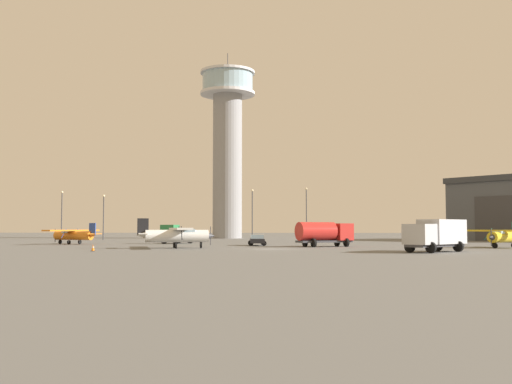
% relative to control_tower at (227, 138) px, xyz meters
% --- Properties ---
extents(ground_plane, '(400.00, 400.00, 0.00)m').
position_rel_control_tower_xyz_m(ground_plane, '(13.65, -63.20, -21.50)').
color(ground_plane, '#60605E').
extents(control_tower, '(11.74, 11.74, 39.85)m').
position_rel_control_tower_xyz_m(control_tower, '(0.00, 0.00, 0.00)').
color(control_tower, gray).
rests_on(control_tower, ground_plane).
extents(airplane_white, '(8.58, 10.91, 3.25)m').
position_rel_control_tower_xyz_m(airplane_white, '(3.00, -61.46, -19.99)').
color(airplane_white, white).
rests_on(airplane_white, ground_plane).
extents(airplane_orange, '(7.54, 9.56, 2.86)m').
position_rel_control_tower_xyz_m(airplane_orange, '(-14.37, -47.13, -20.17)').
color(airplane_orange, orange).
rests_on(airplane_orange, ground_plane).
extents(airplane_yellow, '(8.61, 7.70, 2.92)m').
position_rel_control_tower_xyz_m(airplane_yellow, '(39.10, -56.47, -20.14)').
color(airplane_yellow, gold).
rests_on(airplane_yellow, ground_plane).
extents(truck_flatbed_green, '(4.19, 5.97, 2.65)m').
position_rel_control_tower_xyz_m(truck_flatbed_green, '(-1.53, -42.85, -20.23)').
color(truck_flatbed_green, '#38383D').
rests_on(truck_flatbed_green, ground_plane).
extents(truck_fuel_tanker_red, '(7.01, 5.28, 2.90)m').
position_rel_control_tower_xyz_m(truck_fuel_tanker_red, '(19.18, -54.67, -19.85)').
color(truck_fuel_tanker_red, '#38383D').
rests_on(truck_fuel_tanker_red, ground_plane).
extents(truck_box_silver, '(6.62, 6.89, 3.00)m').
position_rel_control_tower_xyz_m(truck_box_silver, '(29.11, -69.34, -19.82)').
color(truck_box_silver, '#38383D').
rests_on(truck_box_silver, ground_plane).
extents(car_black, '(2.62, 4.71, 1.37)m').
position_rel_control_tower_xyz_m(car_black, '(10.89, -50.61, -20.76)').
color(car_black, black).
rests_on(car_black, ground_plane).
extents(light_post_west, '(0.44, 0.44, 10.10)m').
position_rel_control_tower_xyz_m(light_post_west, '(16.82, -8.40, -15.59)').
color(light_post_west, '#38383D').
rests_on(light_post_west, ground_plane).
extents(light_post_east, '(0.44, 0.44, 8.36)m').
position_rel_control_tower_xyz_m(light_post_east, '(-20.58, -18.20, -16.50)').
color(light_post_east, '#38383D').
rests_on(light_post_east, ground_plane).
extents(light_post_north, '(0.44, 0.44, 9.31)m').
position_rel_control_tower_xyz_m(light_post_north, '(-30.03, -14.90, -16.01)').
color(light_post_north, '#38383D').
rests_on(light_post_north, ground_plane).
extents(light_post_centre, '(0.44, 0.44, 9.41)m').
position_rel_control_tower_xyz_m(light_post_centre, '(6.82, -15.15, -15.95)').
color(light_post_centre, '#38383D').
rests_on(light_post_centre, ground_plane).
extents(traffic_cone_near_left, '(0.36, 0.36, 0.66)m').
position_rel_control_tower_xyz_m(traffic_cone_near_left, '(-3.12, -70.04, -21.18)').
color(traffic_cone_near_left, black).
rests_on(traffic_cone_near_left, ground_plane).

